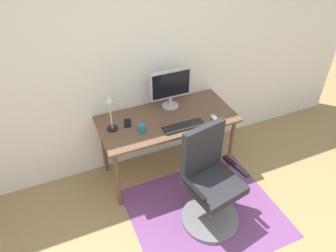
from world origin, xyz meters
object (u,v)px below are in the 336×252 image
coffee_cup (142,128)px  office_chair (210,188)px  desk (167,124)px  computer_mouse (214,117)px  monitor (171,86)px  keyboard (184,126)px  cell_phone (127,123)px  desk_lamp (110,109)px

coffee_cup → office_chair: size_ratio=0.08×
desk → computer_mouse: 0.50m
monitor → keyboard: (-0.03, -0.40, -0.25)m
monitor → computer_mouse: size_ratio=4.41×
computer_mouse → coffee_cup: 0.77m
monitor → cell_phone: (-0.53, -0.12, -0.25)m
keyboard → coffee_cup: (-0.41, 0.09, 0.03)m
computer_mouse → cell_phone: bearing=161.9°
monitor → office_chair: monitor is taller
desk → monitor: (0.12, 0.19, 0.33)m
monitor → cell_phone: monitor is taller
keyboard → cell_phone: 0.58m
monitor → desk_lamp: (-0.70, -0.15, -0.01)m
desk → cell_phone: 0.43m
monitor → coffee_cup: size_ratio=5.28×
keyboard → coffee_cup: bearing=167.0°
coffee_cup → desk: bearing=19.3°
computer_mouse → office_chair: (-0.34, -0.57, -0.35)m
keyboard → office_chair: 0.66m
desk → office_chair: size_ratio=1.35×
monitor → office_chair: bearing=-91.2°
desk → computer_mouse: (0.44, -0.20, 0.09)m
keyboard → office_chair: office_chair is taller
computer_mouse → office_chair: office_chair is taller
coffee_cup → desk_lamp: (-0.26, 0.16, 0.20)m
computer_mouse → desk_lamp: size_ratio=0.27×
computer_mouse → cell_phone: (-0.85, 0.28, -0.01)m
keyboard → desk: bearing=113.9°
keyboard → desk_lamp: desk_lamp is taller
keyboard → computer_mouse: size_ratio=4.13×
monitor → desk: bearing=-121.9°
desk → coffee_cup: bearing=-160.7°
desk → coffee_cup: size_ratio=16.45×
coffee_cup → desk_lamp: desk_lamp is taller
desk → desk_lamp: size_ratio=3.67×
cell_phone → desk_lamp: bearing=-153.8°
keyboard → monitor: bearing=85.9°
keyboard → office_chair: bearing=-89.1°
cell_phone → monitor: bearing=29.0°
desk → office_chair: office_chair is taller
monitor → computer_mouse: monitor is taller
desk → monitor: bearing=58.1°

